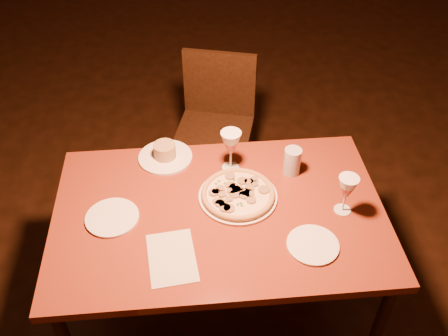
{
  "coord_description": "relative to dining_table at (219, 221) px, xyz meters",
  "views": [
    {
      "loc": [
        0.27,
        -1.67,
        2.16
      ],
      "look_at": [
        0.29,
        -0.24,
        0.89
      ],
      "focal_mm": 40.0,
      "sensor_mm": 36.0,
      "label": 1
    }
  ],
  "objects": [
    {
      "name": "floor",
      "position": [
        -0.27,
        0.29,
        -0.65
      ],
      "size": [
        7.0,
        7.0,
        0.0
      ],
      "primitive_type": "plane",
      "color": "#321B10",
      "rests_on": "ground"
    },
    {
      "name": "dining_table",
      "position": [
        0.0,
        0.0,
        0.0
      ],
      "size": [
        1.38,
        0.95,
        0.71
      ],
      "rotation": [
        0.0,
        0.0,
        0.08
      ],
      "color": "maroon",
      "rests_on": "floor"
    },
    {
      "name": "chair_far",
      "position": [
        -0.01,
        0.92,
        -0.17
      ],
      "size": [
        0.48,
        0.48,
        0.85
      ],
      "rotation": [
        0.0,
        0.0,
        -0.19
      ],
      "color": "black",
      "rests_on": "floor"
    },
    {
      "name": "pizza_plate",
      "position": [
        0.08,
        0.07,
        0.08
      ],
      "size": [
        0.32,
        0.32,
        0.04
      ],
      "color": "white",
      "rests_on": "dining_table"
    },
    {
      "name": "ramekin_saucer",
      "position": [
        -0.24,
        0.33,
        0.09
      ],
      "size": [
        0.24,
        0.24,
        0.08
      ],
      "color": "white",
      "rests_on": "dining_table"
    },
    {
      "name": "wine_glass_far",
      "position": [
        0.05,
        0.26,
        0.16
      ],
      "size": [
        0.09,
        0.09,
        0.19
      ],
      "primitive_type": null,
      "color": "#AA4946",
      "rests_on": "dining_table"
    },
    {
      "name": "wine_glass_right",
      "position": [
        0.49,
        -0.01,
        0.15
      ],
      "size": [
        0.08,
        0.08,
        0.18
      ],
      "primitive_type": null,
      "color": "#AA4946",
      "rests_on": "dining_table"
    },
    {
      "name": "water_tumbler",
      "position": [
        0.31,
        0.23,
        0.12
      ],
      "size": [
        0.07,
        0.07,
        0.12
      ],
      "primitive_type": "cylinder",
      "color": "#ADB6BD",
      "rests_on": "dining_table"
    },
    {
      "name": "side_plate_left",
      "position": [
        -0.42,
        -0.04,
        0.07
      ],
      "size": [
        0.21,
        0.21,
        0.01
      ],
      "primitive_type": "cylinder",
      "color": "white",
      "rests_on": "dining_table"
    },
    {
      "name": "side_plate_near",
      "position": [
        0.35,
        -0.19,
        0.07
      ],
      "size": [
        0.2,
        0.2,
        0.01
      ],
      "primitive_type": "cylinder",
      "color": "white",
      "rests_on": "dining_table"
    },
    {
      "name": "menu_card",
      "position": [
        -0.17,
        -0.23,
        0.06
      ],
      "size": [
        0.21,
        0.27,
        0.0
      ],
      "primitive_type": "cube",
      "rotation": [
        0.0,
        0.0,
        0.18
      ],
      "color": "beige",
      "rests_on": "dining_table"
    }
  ]
}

